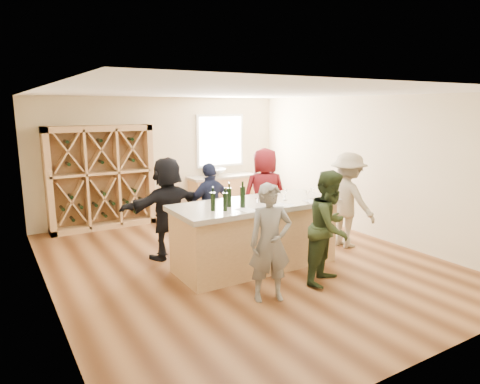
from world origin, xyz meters
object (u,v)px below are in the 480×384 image
wine_bottle_d (243,197)px  person_far_right (265,194)px  wine_bottle_b (225,202)px  person_near_left (270,243)px  wine_rack (101,178)px  wine_bottle_c (229,197)px  person_near_right (330,227)px  wine_bottle_a (213,202)px  person_server (347,200)px  person_far_mid (211,207)px  person_far_left (168,208)px  sink (215,172)px  tasting_counter_base (255,237)px

wine_bottle_d → person_far_right: 1.92m
wine_bottle_b → wine_bottle_d: bearing=7.4°
person_near_left → person_far_right: size_ratio=0.89×
wine_rack → person_near_left: (1.05, -4.75, -0.30)m
wine_bottle_c → person_near_right: 1.57m
wine_bottle_a → person_server: 2.90m
wine_bottle_c → wine_bottle_d: (0.15, -0.16, 0.01)m
person_near_left → person_far_mid: (0.29, 2.28, -0.00)m
person_near_right → person_server: size_ratio=0.96×
person_server → person_far_right: (-1.07, 1.15, 0.02)m
wine_bottle_a → wine_bottle_b: size_ratio=1.03×
wine_bottle_a → person_server: (2.88, 0.14, -0.33)m
wine_rack → person_server: bearing=-45.3°
person_server → person_far_left: (-3.07, 1.18, -0.00)m
person_near_right → person_far_mid: 2.39m
person_far_right → wine_bottle_a: bearing=50.3°
sink → tasting_counter_base: (-1.13, -3.54, -0.51)m
person_near_left → person_server: 2.78m
sink → wine_bottle_b: wine_bottle_b is taller
wine_bottle_b → person_far_left: (-0.35, 1.41, -0.33)m
wine_bottle_b → person_far_left: bearing=103.8°
wine_bottle_b → person_near_left: bearing=-78.1°
wine_bottle_d → person_near_left: (-0.14, -0.93, -0.44)m
wine_bottle_a → person_far_left: person_far_left is taller
wine_bottle_a → person_far_right: bearing=35.5°
person_far_right → wine_bottle_b: bearing=54.7°
wine_bottle_c → person_far_right: person_far_right is taller
person_far_right → wine_rack: bearing=-29.6°
person_far_mid → wine_bottle_b: bearing=65.2°
wine_rack → wine_bottle_b: size_ratio=8.27×
wine_rack → sink: 2.70m
person_far_mid → person_far_right: (1.18, -0.01, 0.11)m
wine_bottle_b → person_near_right: person_near_right is taller
wine_bottle_b → person_far_left: size_ratio=0.15×
wine_bottle_d → person_far_left: person_far_left is taller
person_near_right → person_far_left: (-1.62, 2.27, 0.03)m
tasting_counter_base → wine_bottle_a: 1.12m
wine_bottle_a → person_far_mid: (0.63, 1.29, -0.42)m
sink → person_far_right: bearing=-94.2°
tasting_counter_base → person_far_mid: size_ratio=1.62×
person_far_mid → person_server: bearing=146.8°
person_far_mid → wine_bottle_a: bearing=58.3°
tasting_counter_base → person_far_mid: person_far_mid is taller
tasting_counter_base → person_near_right: size_ratio=1.54×
person_near_left → person_far_left: size_ratio=0.91×
tasting_counter_base → wine_bottle_d: size_ratio=8.05×
person_server → person_far_mid: person_server is taller
person_far_left → wine_rack: bearing=-89.3°
person_far_right → tasting_counter_base: bearing=64.8°
sink → wine_bottle_a: bearing=-118.2°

